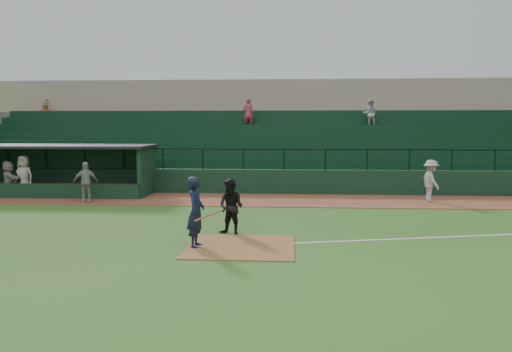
{
  "coord_description": "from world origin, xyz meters",
  "views": [
    {
      "loc": [
        1.45,
        -15.26,
        3.44
      ],
      "look_at": [
        0.0,
        5.0,
        1.4
      ],
      "focal_mm": 36.7,
      "sensor_mm": 36.0,
      "label": 1
    }
  ],
  "objects": [
    {
      "name": "dugout_player_c",
      "position": [
        -11.77,
        8.01,
        0.88
      ],
      "size": [
        1.5,
        1.45,
        1.71
      ],
      "primitive_type": "imported",
      "rotation": [
        0.0,
        0.0,
        2.39
      ],
      "color": "#9D9893",
      "rests_on": "warning_track"
    },
    {
      "name": "dugout_player_b",
      "position": [
        -11.01,
        8.03,
        1.0
      ],
      "size": [
        1.07,
        0.82,
        1.94
      ],
      "primitive_type": "imported",
      "rotation": [
        0.0,
        0.0,
        -0.24
      ],
      "color": "#A6A19C",
      "rests_on": "warning_track"
    },
    {
      "name": "dugout",
      "position": [
        -9.75,
        9.56,
        1.33
      ],
      "size": [
        8.9,
        3.2,
        2.42
      ],
      "color": "black",
      "rests_on": "ground"
    },
    {
      "name": "dugout_player_a",
      "position": [
        -7.55,
        6.7,
        0.91
      ],
      "size": [
        1.12,
        0.75,
        1.77
      ],
      "primitive_type": "imported",
      "rotation": [
        0.0,
        0.0,
        0.34
      ],
      "color": "#9E9A94",
      "rests_on": "warning_track"
    },
    {
      "name": "stadium_structure",
      "position": [
        -0.0,
        16.46,
        2.3
      ],
      "size": [
        38.0,
        13.08,
        6.4
      ],
      "color": "black",
      "rests_on": "ground"
    },
    {
      "name": "warning_track",
      "position": [
        0.0,
        8.0,
        0.01
      ],
      "size": [
        40.0,
        4.0,
        0.03
      ],
      "primitive_type": "cube",
      "color": "brown",
      "rests_on": "ground"
    },
    {
      "name": "runner",
      "position": [
        7.46,
        7.92,
        0.95
      ],
      "size": [
        0.92,
        1.31,
        1.84
      ],
      "primitive_type": "imported",
      "rotation": [
        0.0,
        0.0,
        1.79
      ],
      "color": "#ABA5A0",
      "rests_on": "warning_track"
    },
    {
      "name": "batter_at_plate",
      "position": [
        -1.23,
        -1.11,
        0.99
      ],
      "size": [
        1.04,
        0.73,
        1.98
      ],
      "color": "black",
      "rests_on": "ground"
    },
    {
      "name": "umpire",
      "position": [
        -0.46,
        0.65,
        0.87
      ],
      "size": [
        1.04,
        0.95,
        1.73
      ],
      "primitive_type": "imported",
      "rotation": [
        0.0,
        0.0,
        -0.44
      ],
      "color": "black",
      "rests_on": "ground"
    },
    {
      "name": "ground",
      "position": [
        0.0,
        0.0,
        0.0
      ],
      "size": [
        90.0,
        90.0,
        0.0
      ],
      "primitive_type": "plane",
      "color": "#2E591C",
      "rests_on": "ground"
    },
    {
      "name": "foul_line",
      "position": [
        8.0,
        1.2,
        0.01
      ],
      "size": [
        17.49,
        4.44,
        0.01
      ],
      "primitive_type": "cube",
      "rotation": [
        0.0,
        0.0,
        0.24
      ],
      "color": "white",
      "rests_on": "ground"
    },
    {
      "name": "home_plate_dirt",
      "position": [
        0.0,
        -1.0,
        0.01
      ],
      "size": [
        3.0,
        3.0,
        0.03
      ],
      "primitive_type": "cube",
      "color": "brown",
      "rests_on": "ground"
    }
  ]
}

